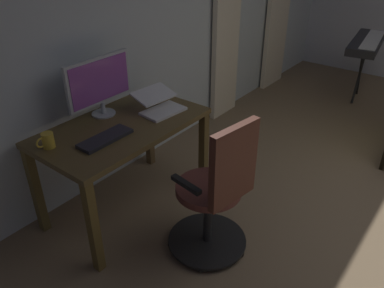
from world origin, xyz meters
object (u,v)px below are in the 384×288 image
Objects in this scene: laptop at (160,105)px; mug_tea at (48,141)px; piano_keyboard at (367,44)px; desk at (123,137)px; computer_monitor at (100,83)px; office_chair at (216,197)px; computer_keyboard at (105,138)px.

mug_tea is at bearing -7.49° from laptop.
piano_keyboard is (-3.88, 0.87, -0.08)m from mug_tea.
piano_keyboard reaches higher than desk.
desk is at bearing -5.66° from laptop.
laptop reaches higher than mug_tea.
computer_monitor is 1.62× the size of laptop.
office_chair is at bearing 89.63° from computer_monitor.
computer_keyboard is 0.37m from mug_tea.
mug_tea is at bearing -14.13° from desk.
computer_monitor is 3.48m from piano_keyboard.
computer_monitor is at bearing -24.66° from piano_keyboard.
office_chair is 8.29× the size of mug_tea.
desk is 0.84m from office_chair.
computer_monitor is at bearing -39.10° from laptop.
office_chair is 3.34m from piano_keyboard.
mug_tea is 0.11× the size of piano_keyboard.
office_chair is at bearing 119.75° from mug_tea.
office_chair is 0.83m from computer_keyboard.
office_chair is 1.82× the size of computer_monitor.
desk is 0.27m from computer_keyboard.
computer_monitor reaches higher than computer_keyboard.
computer_keyboard reaches higher than desk.
computer_monitor is at bearing -128.96° from computer_keyboard.
mug_tea reaches higher than computer_keyboard.
laptop is 3.09m from piano_keyboard.
laptop is (-0.56, -0.02, 0.04)m from computer_keyboard.
office_chair is 2.67× the size of computer_keyboard.
computer_monitor reaches higher than desk.
mug_tea is (0.52, -0.13, 0.16)m from desk.
office_chair is at bearing 72.91° from laptop.
computer_monitor is 0.48m from laptop.
laptop is 0.31× the size of piano_keyboard.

